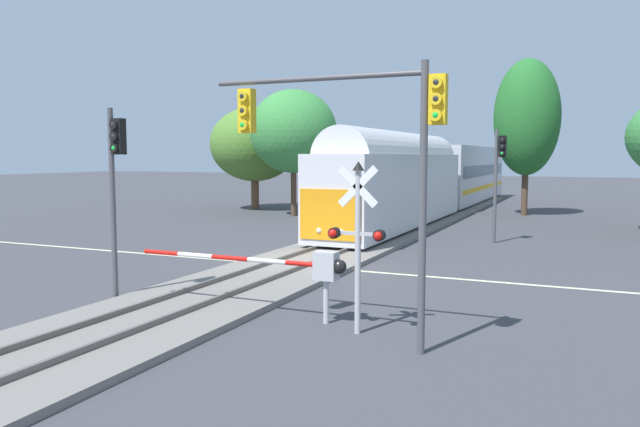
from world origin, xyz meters
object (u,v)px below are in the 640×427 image
object	(u,v)px
commuter_train	(437,175)
crossing_gate_near	(300,266)
traffic_signal_far_side	(499,167)
oak_behind_train	(293,132)
crossing_signal_mast	(357,229)
traffic_signal_near_right	(359,134)
elm_centre_background	(527,118)
pine_left_background	(255,144)
traffic_signal_median	(115,173)

from	to	relation	value
commuter_train	crossing_gate_near	size ratio (longest dim) A/B	6.77
commuter_train	traffic_signal_far_side	bearing A→B (deg)	-65.18
commuter_train	oak_behind_train	xyz separation A→B (m)	(-8.84, -4.80, 3.00)
crossing_signal_mast	crossing_gate_near	bearing A→B (deg)	163.43
traffic_signal_near_right	crossing_gate_near	bearing A→B (deg)	146.60
traffic_signal_near_right	elm_centre_background	distance (m)	32.57
commuter_train	pine_left_background	bearing A→B (deg)	-174.71
crossing_gate_near	traffic_signal_near_right	size ratio (longest dim) A/B	1.01
crossing_gate_near	elm_centre_background	bearing A→B (deg)	85.74
crossing_gate_near	oak_behind_train	distance (m)	27.44
crossing_gate_near	pine_left_background	xyz separation A→B (m)	(-17.29, 27.69, 3.64)
traffic_signal_far_side	elm_centre_background	bearing A→B (deg)	90.92
commuter_train	elm_centre_background	size ratio (longest dim) A/B	3.84
pine_left_background	traffic_signal_median	bearing A→B (deg)	-67.38
traffic_signal_far_side	traffic_signal_near_right	bearing A→B (deg)	-91.62
traffic_signal_far_side	traffic_signal_median	xyz separation A→B (m)	(-8.21, -16.43, 0.06)
crossing_gate_near	traffic_signal_median	size ratio (longest dim) A/B	1.12
traffic_signal_near_right	oak_behind_train	distance (m)	29.28
commuter_train	crossing_gate_near	xyz separation A→B (m)	(3.36, -28.98, -1.41)
elm_centre_background	pine_left_background	bearing A→B (deg)	-170.02
crossing_signal_mast	oak_behind_train	bearing A→B (deg)	119.41
traffic_signal_near_right	elm_centre_background	size ratio (longest dim) A/B	0.56
traffic_signal_median	oak_behind_train	world-z (taller)	oak_behind_train
crossing_signal_mast	traffic_signal_far_side	world-z (taller)	traffic_signal_far_side
oak_behind_train	elm_centre_background	size ratio (longest dim) A/B	0.80
crossing_gate_near	traffic_signal_far_side	world-z (taller)	traffic_signal_far_side
pine_left_background	traffic_signal_far_side	bearing A→B (deg)	-30.09
crossing_signal_mast	traffic_signal_median	bearing A→B (deg)	177.90
traffic_signal_median	traffic_signal_far_side	bearing A→B (deg)	63.44
crossing_signal_mast	traffic_signal_near_right	size ratio (longest dim) A/B	0.66
crossing_signal_mast	elm_centre_background	world-z (taller)	elm_centre_background
commuter_train	traffic_signal_median	xyz separation A→B (m)	(-2.30, -29.22, 0.87)
traffic_signal_far_side	pine_left_background	xyz separation A→B (m)	(-19.85, 11.50, 1.42)
traffic_signal_far_side	pine_left_background	bearing A→B (deg)	149.91
commuter_train	crossing_signal_mast	world-z (taller)	commuter_train
oak_behind_train	pine_left_background	size ratio (longest dim) A/B	1.10
pine_left_background	traffic_signal_near_right	bearing A→B (deg)	-56.33
commuter_train	elm_centre_background	bearing A→B (deg)	20.82
commuter_train	crossing_gate_near	world-z (taller)	commuter_train
oak_behind_train	elm_centre_background	bearing A→B (deg)	25.61
crossing_signal_mast	traffic_signal_near_right	distance (m)	2.33
crossing_signal_mast	traffic_signal_near_right	xyz separation A→B (m)	(0.35, -0.85, 2.15)
crossing_gate_near	crossing_signal_mast	xyz separation A→B (m)	(1.72, -0.51, 1.07)
traffic_signal_far_side	crossing_signal_mast	bearing A→B (deg)	-92.89
crossing_gate_near	traffic_signal_far_side	distance (m)	16.54
traffic_signal_near_right	pine_left_background	xyz separation A→B (m)	(-19.35, 29.05, 0.43)
oak_behind_train	elm_centre_background	world-z (taller)	elm_centre_background
crossing_gate_near	elm_centre_background	xyz separation A→B (m)	(2.32, 31.14, 5.39)
traffic_signal_near_right	traffic_signal_median	bearing A→B (deg)	171.73
crossing_signal_mast	elm_centre_background	bearing A→B (deg)	88.91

